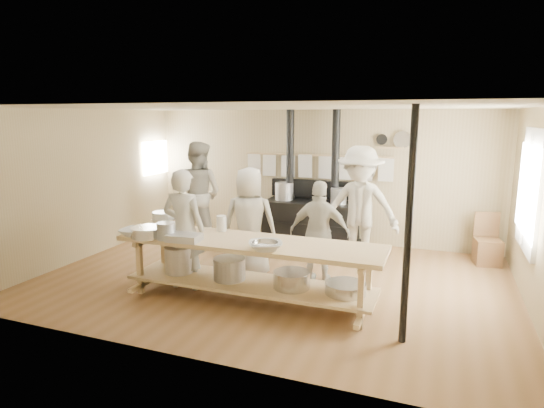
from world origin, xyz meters
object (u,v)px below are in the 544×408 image
Objects in this scene: prep_table at (249,264)px; stove at (311,218)px; cook_right at (320,233)px; chair at (487,249)px; cook_by_window at (359,208)px; cook_left at (198,194)px; roasting_pan at (184,238)px; cook_center at (249,222)px; cook_far_left at (184,229)px.

stove is at bearing 89.96° from prep_table.
cook_right is 1.78× the size of chair.
cook_by_window is (1.12, -1.07, 0.49)m from stove.
stove is 3.02m from prep_table.
prep_table is at bearing 133.13° from cook_left.
prep_table is 2.30m from cook_by_window.
roasting_pan is (-1.91, -2.27, -0.11)m from cook_by_window.
roasting_pan is at bearing 59.39° from cook_center.
prep_table is 2.05× the size of cook_far_left.
cook_by_window is (0.41, 0.95, 0.23)m from cook_right.
cook_center is at bearing -145.81° from cook_by_window.
cook_by_window is at bearing 59.92° from prep_table.
cook_center is at bearing 112.75° from prep_table.
cook_center is at bearing -100.64° from stove.
cook_by_window is at bearing -159.57° from cook_center.
cook_by_window is at bearing 176.10° from cook_left.
cook_center is (0.68, 0.81, -0.02)m from cook_far_left.
cook_by_window is 2.31× the size of chair.
stove is 2.98× the size of chair.
stove reaches higher than chair.
stove is at bearing 167.39° from chair.
stove is 1.29× the size of cook_by_window.
stove is 1.29× the size of cook_left.
cook_right is at bearing -152.37° from chair.
stove is 0.72× the size of prep_table.
cook_left is at bearing -51.11° from cook_center.
stove is 1.48× the size of cook_far_left.
prep_table is 4.13× the size of chair.
prep_table is at bearing 52.30° from cook_right.
prep_table is (-0.00, -3.02, -0.00)m from stove.
cook_center reaches higher than cook_right.
stove is at bearing -113.96° from cook_center.
cook_center reaches higher than chair.
stove is at bearing -72.55° from cook_right.
roasting_pan is (-0.39, -1.26, 0.04)m from cook_center.
chair is at bearing -2.73° from stove.
prep_table is 3.01m from cook_left.
cook_far_left is (-1.07, -2.89, 0.36)m from stove.
cook_by_window is 2.35m from chair.
cook_left reaches higher than prep_table.
cook_by_window reaches higher than cook_far_left.
prep_table is 2.09× the size of cook_center.
prep_table is 1.25m from cook_right.
roasting_pan reaches higher than chair.
cook_right is at bearing -112.93° from cook_by_window.
stove is 1.51× the size of cook_center.
prep_table is at bearing -90.04° from stove.
cook_by_window is 4.69× the size of roasting_pan.
cook_left is at bearing -69.14° from cook_far_left.
prep_table is 8.39× the size of roasting_pan.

